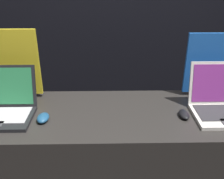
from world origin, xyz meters
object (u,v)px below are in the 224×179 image
(laptop_back, at_px, (221,103))
(mouse_back, at_px, (184,114))
(mouse_front, at_px, (43,118))
(promo_stand_back, at_px, (210,67))
(promo_stand_front, at_px, (10,66))
(laptop_front, at_px, (1,105))

(laptop_back, distance_m, mouse_back, 0.23)
(mouse_front, bearing_deg, promo_stand_back, 16.89)
(promo_stand_front, height_order, laptop_back, promo_stand_front)
(promo_stand_front, height_order, mouse_back, promo_stand_front)
(mouse_front, distance_m, promo_stand_back, 1.07)
(laptop_front, distance_m, mouse_back, 1.04)
(promo_stand_back, bearing_deg, promo_stand_front, -179.60)
(laptop_front, distance_m, laptop_back, 1.26)
(laptop_front, relative_size, promo_stand_back, 0.89)
(laptop_back, height_order, promo_stand_back, promo_stand_back)
(laptop_front, height_order, laptop_back, laptop_back)
(promo_stand_front, relative_size, laptop_back, 1.32)
(laptop_back, xyz_separation_m, mouse_back, (-0.22, -0.04, -0.05))
(laptop_back, bearing_deg, mouse_back, -168.66)
(mouse_front, relative_size, laptop_back, 0.30)
(mouse_front, relative_size, promo_stand_back, 0.25)
(promo_stand_back, bearing_deg, mouse_front, -163.11)
(laptop_back, bearing_deg, promo_stand_back, 90.00)
(mouse_front, xyz_separation_m, mouse_back, (0.79, 0.03, -0.00))
(laptop_back, distance_m, promo_stand_back, 0.27)
(mouse_back, bearing_deg, laptop_front, 177.75)
(mouse_back, bearing_deg, promo_stand_front, 165.34)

